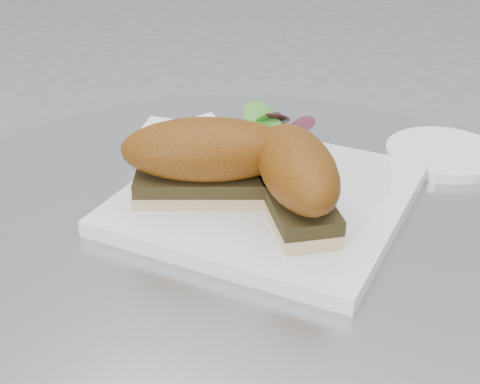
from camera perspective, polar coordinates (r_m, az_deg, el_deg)
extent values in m
cylinder|color=#A9ACB0|center=(0.65, -0.28, -3.43)|extent=(0.70, 0.70, 0.02)
cube|color=white|center=(0.67, 2.35, -0.44)|extent=(0.28, 0.28, 0.02)
cube|color=#D9B388|center=(0.66, -2.72, 0.13)|extent=(0.15, 0.12, 0.01)
cube|color=black|center=(0.65, -2.74, 1.17)|extent=(0.15, 0.12, 0.01)
ellipsoid|color=#73390A|center=(0.64, -2.81, 3.64)|extent=(0.18, 0.15, 0.06)
cube|color=#D9B388|center=(0.62, 4.71, -1.56)|extent=(0.12, 0.13, 0.01)
cube|color=black|center=(0.62, 4.76, -0.48)|extent=(0.12, 0.13, 0.01)
ellipsoid|color=#73390A|center=(0.60, 4.88, 2.09)|extent=(0.15, 0.15, 0.06)
cylinder|color=white|center=(0.80, 16.98, 3.15)|extent=(0.13, 0.13, 0.01)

